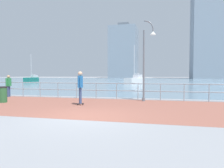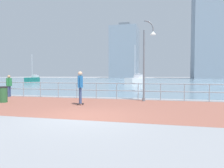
{
  "view_description": "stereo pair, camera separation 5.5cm",
  "coord_description": "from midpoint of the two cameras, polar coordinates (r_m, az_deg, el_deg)",
  "views": [
    {
      "loc": [
        2.83,
        -7.39,
        1.6
      ],
      "look_at": [
        0.25,
        3.52,
        1.1
      ],
      "focal_mm": 33.33,
      "sensor_mm": 36.0,
      "label": 1
    },
    {
      "loc": [
        2.88,
        -7.38,
        1.6
      ],
      "look_at": [
        0.25,
        3.52,
        1.1
      ],
      "focal_mm": 33.33,
      "sensor_mm": 36.0,
      "label": 2
    }
  ],
  "objects": [
    {
      "name": "brick_paving",
      "position": [
        10.54,
        -2.58,
        -6.16
      ],
      "size": [
        28.0,
        6.45,
        0.01
      ],
      "primitive_type": "cube",
      "color": "#935647",
      "rests_on": "ground"
    },
    {
      "name": "sailboat_yellow",
      "position": [
        52.26,
        -21.19,
        1.29
      ],
      "size": [
        1.76,
        4.64,
        6.38
      ],
      "color": "#197266",
      "rests_on": "ground"
    },
    {
      "name": "tower_concrete",
      "position": [
        103.88,
        3.27,
        8.57
      ],
      "size": [
        12.99,
        14.08,
        26.68
      ],
      "color": "#8493A3",
      "rests_on": "ground"
    },
    {
      "name": "ground",
      "position": [
        47.49,
        9.87,
        0.58
      ],
      "size": [
        220.0,
        220.0,
        0.0
      ],
      "primitive_type": "plane",
      "color": "gray"
    },
    {
      "name": "trash_bin",
      "position": [
        13.55,
        -27.83,
        -2.53
      ],
      "size": [
        0.46,
        0.46,
        0.93
      ],
      "color": "#2D6638",
      "rests_on": "ground"
    },
    {
      "name": "harbor_water",
      "position": [
        58.33,
        10.52,
        0.93
      ],
      "size": [
        180.0,
        88.0,
        0.0
      ],
      "primitive_type": "cube",
      "color": "#6B899E",
      "rests_on": "ground"
    },
    {
      "name": "bystander",
      "position": [
        16.83,
        -26.59,
        -0.03
      ],
      "size": [
        0.28,
        0.56,
        1.57
      ],
      "color": "#384C7A",
      "rests_on": "ground"
    },
    {
      "name": "skateboarder",
      "position": [
        11.05,
        -8.85,
        -0.21
      ],
      "size": [
        0.4,
        0.53,
        1.78
      ],
      "color": "black",
      "rests_on": "ground"
    },
    {
      "name": "sailboat_teal",
      "position": [
        37.05,
        6.16,
        1.06
      ],
      "size": [
        3.03,
        5.09,
        6.83
      ],
      "color": "white",
      "rests_on": "ground"
    },
    {
      "name": "lamppost",
      "position": [
        12.69,
        9.39,
        7.42
      ],
      "size": [
        0.81,
        0.38,
        4.86
      ],
      "color": "slate",
      "rests_on": "ground"
    },
    {
      "name": "waterfront_railing",
      "position": [
        13.57,
        1.15,
        -1.1
      ],
      "size": [
        25.25,
        0.06,
        1.06
      ],
      "color": "#8C99A3",
      "rests_on": "ground"
    },
    {
      "name": "tower_glass",
      "position": [
        100.92,
        25.88,
        14.41
      ],
      "size": [
        16.62,
        12.67,
        47.24
      ],
      "color": "#8493A3",
      "rests_on": "ground"
    }
  ]
}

